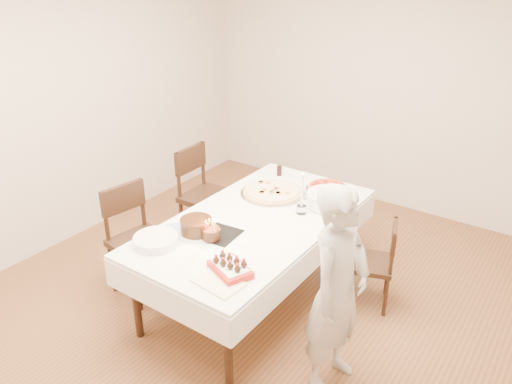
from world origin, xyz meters
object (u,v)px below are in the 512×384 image
Objects in this scene: cola_glass at (279,171)px; layer_cake at (196,226)px; pizza_white at (273,192)px; taper_candle at (302,193)px; chair_left_dessert at (141,243)px; strawberry_box at (230,268)px; pasta_bowl at (328,199)px; chair_right_savory at (370,263)px; chair_left_savory at (209,197)px; pizza_pepperoni at (328,188)px; dining_table at (256,258)px; person at (337,291)px; birthday_cake at (211,230)px.

cola_glass is 0.31× the size of layer_cake.
pizza_white is 1.54× the size of taper_candle.
chair_left_dessert reaches higher than strawberry_box.
pasta_bowl is at bearing -24.78° from cola_glass.
taper_candle reaches higher than chair_right_savory.
chair_left_savory reaches higher than strawberry_box.
taper_candle is at bearing 177.61° from chair_right_savory.
layer_cake is (-0.45, -1.28, 0.04)m from pizza_pepperoni.
cola_glass is (-0.69, 0.32, -0.02)m from pasta_bowl.
chair_right_savory is 2.57× the size of strawberry_box.
taper_candle reaches higher than dining_table.
person is (1.89, -0.95, 0.24)m from chair_left_savory.
pizza_pepperoni is at bearing 33.38° from person.
chair_left_dessert reaches higher than birthday_cake.
cola_glass is (-0.58, 0.56, -0.14)m from taper_candle.
pasta_bowl is 0.29m from taper_candle.
chair_right_savory is at bearing 66.27° from strawberry_box.
birthday_cake is at bearing -103.21° from pizza_pepperoni.
person is 0.72m from strawberry_box.
pasta_bowl is at bearing 7.92° from pizza_white.
pasta_bowl is (1.20, 1.04, 0.33)m from chair_left_dessert.
cola_glass reaches higher than chair_right_savory.
cola_glass reaches higher than pizza_pepperoni.
pasta_bowl is 1.26m from strawberry_box.
pizza_white is 0.46m from taper_candle.
layer_cake reaches higher than pizza_white.
layer_cake is (-1.21, 0.02, 0.07)m from person.
pizza_white is 0.93m from birthday_cake.
chair_left_dessert is 2.70× the size of pasta_bowl.
chair_left_savory reaches higher than cola_glass.
chair_left_dessert is 6.69× the size of birthday_cake.
pizza_pepperoni is 1.32m from birthday_cake.
taper_candle is (-0.72, 0.77, 0.20)m from person.
pizza_pepperoni is (0.21, 0.83, 0.40)m from dining_table.
layer_cake is at bearing 178.53° from birthday_cake.
pizza_pepperoni is at bearing -164.84° from chair_left_savory.
taper_candle reaches higher than birthday_cake.
chair_left_dessert is 2.57× the size of taper_candle.
chair_left_savory reaches higher than dining_table.
chair_left_dessert reaches higher than pizza_pepperoni.
taper_candle is (-0.57, -0.17, 0.55)m from chair_right_savory.
pasta_bowl is (0.51, 0.07, 0.04)m from pizza_white.
pizza_white is (0.77, -0.01, 0.27)m from chair_left_savory.
pizza_white is at bearing -135.13° from pizza_pepperoni.
person is (0.97, -0.47, 0.36)m from dining_table.
strawberry_box reaches higher than pizza_white.
chair_right_savory is 1.92m from chair_left_dessert.
chair_right_savory is 1.37m from birthday_cake.
pizza_white is 1.27m from strawberry_box.
person reaches higher than birthday_cake.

